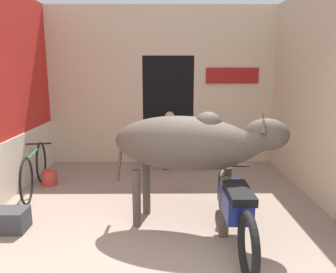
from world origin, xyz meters
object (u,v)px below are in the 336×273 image
cow (190,144)px  motorcycle_near (234,206)px  plastic_stool (152,155)px  shopkeeper_seated (170,139)px  crate (9,220)px  bicycle (35,170)px  bucket (49,178)px

cow → motorcycle_near: size_ratio=1.07×
plastic_stool → shopkeeper_seated: bearing=-23.6°
motorcycle_near → crate: size_ratio=4.74×
bicycle → plastic_stool: bicycle is taller
bicycle → shopkeeper_seated: 2.65m
cow → bucket: cow is taller
cow → motorcycle_near: bearing=-42.6°
shopkeeper_seated → crate: size_ratio=2.66×
shopkeeper_seated → motorcycle_near: bearing=-76.8°
cow → bicycle: bearing=154.0°
plastic_stool → bicycle: bearing=-140.9°
cow → plastic_stool: (-0.60, 2.75, -0.88)m
cow → bucket: bearing=146.9°
plastic_stool → bucket: plastic_stool is taller
plastic_stool → crate: size_ratio=0.91×
bicycle → crate: (0.19, -1.35, -0.23)m
shopkeeper_seated → bucket: size_ratio=4.50×
shopkeeper_seated → crate: bearing=-127.3°
crate → motorcycle_near: bearing=-6.3°
bucket → crate: bearing=-87.5°
motorcycle_near → shopkeeper_seated: shopkeeper_seated is taller
bicycle → shopkeeper_seated: bearing=31.1°
cow → bicycle: size_ratio=1.27×
crate → bucket: (-0.07, 1.68, -0.01)m
bicycle → motorcycle_near: bearing=-29.2°
cow → crate: bearing=-176.5°
bucket → cow: bearing=-33.1°
crate → plastic_stool: bearing=59.6°
cow → plastic_stool: cow is taller
bicycle → shopkeeper_seated: (2.26, 1.37, 0.23)m
motorcycle_near → bucket: 3.50m
cow → shopkeeper_seated: 2.64m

